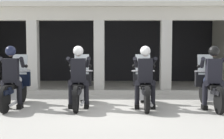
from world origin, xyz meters
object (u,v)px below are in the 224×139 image
object	(u,v)px
motorcycle_far_left	(15,87)
motorcycle_far_right	(210,88)
police_officer_far_left	(11,72)
motorcycle_center_right	(144,87)
motorcycle_center_left	(80,87)
police_officer_center_right	(145,72)
police_officer_center_left	(79,71)
police_officer_far_right	(213,72)

from	to	relation	value
motorcycle_far_left	motorcycle_far_right	xyz separation A→B (m)	(5.03, -0.02, 0.00)
police_officer_far_left	motorcycle_far_right	size ratio (longest dim) A/B	0.78
police_officer_far_left	motorcycle_far_right	distance (m)	5.06
motorcycle_center_right	motorcycle_far_right	size ratio (longest dim) A/B	1.00
motorcycle_center_left	police_officer_center_right	size ratio (longest dim) A/B	1.29
police_officer_center_right	motorcycle_far_right	world-z (taller)	police_officer_center_right
police_officer_far_left	police_officer_center_left	size ratio (longest dim) A/B	1.00
police_officer_center_left	motorcycle_far_right	bearing A→B (deg)	16.61
motorcycle_far_left	police_officer_far_left	size ratio (longest dim) A/B	1.29
motorcycle_far_left	police_officer_far_left	bearing A→B (deg)	-78.35
motorcycle_center_left	police_officer_far_right	size ratio (longest dim) A/B	1.29
police_officer_far_left	police_officer_center_right	bearing A→B (deg)	13.05
police_officer_center_left	motorcycle_far_right	world-z (taller)	police_officer_center_left
police_officer_center_right	police_officer_far_right	distance (m)	1.68
police_officer_center_right	motorcycle_far_right	size ratio (longest dim) A/B	0.78
motorcycle_center_left	police_officer_far_right	world-z (taller)	police_officer_far_right
police_officer_far_left	motorcycle_center_left	world-z (taller)	police_officer_far_left
police_officer_center_left	motorcycle_center_left	bearing A→B (deg)	103.30
police_officer_center_left	motorcycle_center_right	size ratio (longest dim) A/B	0.78
police_officer_far_right	police_officer_center_left	bearing A→B (deg)	-171.27
motorcycle_center_left	police_officer_center_right	xyz separation A→B (m)	(1.68, -0.30, 0.44)
motorcycle_center_left	motorcycle_far_right	size ratio (longest dim) A/B	1.00
motorcycle_center_left	police_officer_center_left	world-z (taller)	police_officer_center_left
police_officer_far_left	motorcycle_center_left	xyz separation A→B (m)	(1.68, 0.37, -0.44)
police_officer_center_left	motorcycle_center_right	world-z (taller)	police_officer_center_left
motorcycle_far_right	motorcycle_center_left	bearing A→B (deg)	-171.27
motorcycle_far_right	police_officer_far_right	distance (m)	0.52
motorcycle_far_left	police_officer_center_right	world-z (taller)	police_officer_center_right
police_officer_center_left	police_officer_center_right	size ratio (longest dim) A/B	1.00
motorcycle_far_right	police_officer_center_left	bearing A→B (deg)	-166.43
police_officer_far_right	motorcycle_center_right	bearing A→B (deg)	178.09
motorcycle_far_left	motorcycle_center_right	size ratio (longest dim) A/B	1.00
motorcycle_center_right	motorcycle_far_right	xyz separation A→B (m)	(1.68, -0.09, 0.00)
motorcycle_far_left	motorcycle_center_left	xyz separation A→B (m)	(1.68, 0.09, 0.00)
police_officer_center_left	police_officer_far_right	distance (m)	3.36
police_officer_center_left	motorcycle_far_right	distance (m)	3.39
police_officer_center_left	police_officer_center_right	bearing A→B (deg)	12.91
police_officer_far_left	police_officer_far_right	xyz separation A→B (m)	(5.03, -0.02, 0.00)
motorcycle_center_right	police_officer_center_right	world-z (taller)	police_officer_center_right
motorcycle_center_left	police_officer_center_left	xyz separation A→B (m)	(-0.00, -0.28, 0.44)
police_officer_center_right	motorcycle_far_right	bearing A→B (deg)	17.69
motorcycle_center_left	police_officer_center_right	bearing A→B (deg)	3.32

